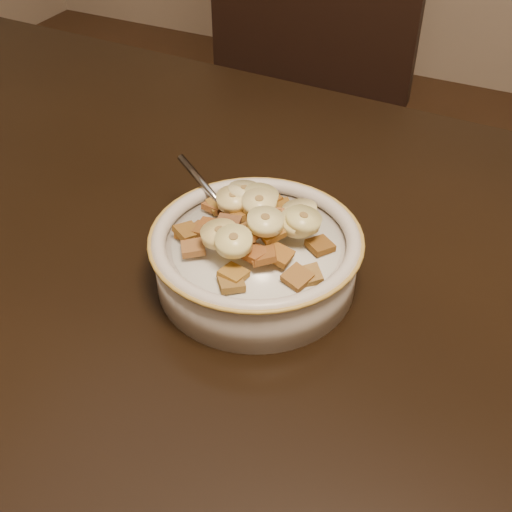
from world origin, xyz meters
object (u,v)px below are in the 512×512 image
at_px(cereal_bowl, 256,263).
at_px(spoon, 238,224).
at_px(table, 98,279).
at_px(chair, 270,116).

distance_m(cereal_bowl, spoon, 0.04).
bearing_deg(table, spoon, 27.04).
bearing_deg(cereal_bowl, table, -163.60).
distance_m(chair, cereal_bowl, 0.80).
distance_m(table, spoon, 0.15).
bearing_deg(cereal_bowl, spoon, 150.45).
height_order(table, spoon, spoon).
bearing_deg(cereal_bowl, chair, 113.55).
height_order(table, chair, chair).
relative_size(table, chair, 1.34).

